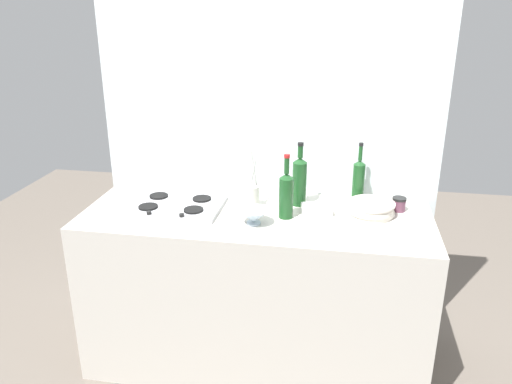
{
  "coord_description": "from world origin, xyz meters",
  "views": [
    {
      "loc": [
        0.42,
        -2.38,
        1.94
      ],
      "look_at": [
        0.0,
        0.0,
        1.02
      ],
      "focal_mm": 35.65,
      "sensor_mm": 36.0,
      "label": 1
    }
  ],
  "objects_px": {
    "wine_bottle_leftmost": "(286,194)",
    "utensil_crock": "(251,195)",
    "mixing_bowl": "(254,216)",
    "condiment_jar_front": "(399,204)",
    "plate_stack": "(371,209)",
    "butter_dish": "(317,209)",
    "wine_bottle_mid_left": "(299,180)",
    "stovetop_hob": "(176,205)",
    "wine_bottle_mid_right": "(358,180)"
  },
  "relations": [
    {
      "from": "stovetop_hob",
      "to": "wine_bottle_leftmost",
      "type": "xyz_separation_m",
      "value": [
        0.59,
        -0.02,
        0.11
      ]
    },
    {
      "from": "wine_bottle_mid_right",
      "to": "utensil_crock",
      "type": "distance_m",
      "value": 0.59
    },
    {
      "from": "plate_stack",
      "to": "wine_bottle_mid_right",
      "type": "distance_m",
      "value": 0.21
    },
    {
      "from": "plate_stack",
      "to": "wine_bottle_mid_left",
      "type": "height_order",
      "value": "wine_bottle_mid_left"
    },
    {
      "from": "wine_bottle_leftmost",
      "to": "utensil_crock",
      "type": "bearing_deg",
      "value": 151.13
    },
    {
      "from": "stovetop_hob",
      "to": "wine_bottle_mid_left",
      "type": "height_order",
      "value": "wine_bottle_mid_left"
    },
    {
      "from": "plate_stack",
      "to": "condiment_jar_front",
      "type": "xyz_separation_m",
      "value": [
        0.15,
        0.08,
        0.0
      ]
    },
    {
      "from": "wine_bottle_mid_right",
      "to": "butter_dish",
      "type": "bearing_deg",
      "value": -134.6
    },
    {
      "from": "butter_dish",
      "to": "condiment_jar_front",
      "type": "relative_size",
      "value": 2.12
    },
    {
      "from": "plate_stack",
      "to": "mixing_bowl",
      "type": "xyz_separation_m",
      "value": [
        -0.57,
        -0.21,
        0.01
      ]
    },
    {
      "from": "wine_bottle_leftmost",
      "to": "butter_dish",
      "type": "xyz_separation_m",
      "value": [
        0.15,
        0.07,
        -0.1
      ]
    },
    {
      "from": "wine_bottle_leftmost",
      "to": "stovetop_hob",
      "type": "bearing_deg",
      "value": 177.69
    },
    {
      "from": "utensil_crock",
      "to": "condiment_jar_front",
      "type": "bearing_deg",
      "value": 5.65
    },
    {
      "from": "mixing_bowl",
      "to": "butter_dish",
      "type": "height_order",
      "value": "mixing_bowl"
    },
    {
      "from": "wine_bottle_mid_left",
      "to": "mixing_bowl",
      "type": "xyz_separation_m",
      "value": [
        -0.2,
        -0.29,
        -0.1
      ]
    },
    {
      "from": "wine_bottle_mid_left",
      "to": "butter_dish",
      "type": "distance_m",
      "value": 0.19
    },
    {
      "from": "wine_bottle_leftmost",
      "to": "utensil_crock",
      "type": "distance_m",
      "value": 0.24
    },
    {
      "from": "butter_dish",
      "to": "utensil_crock",
      "type": "bearing_deg",
      "value": 173.03
    },
    {
      "from": "wine_bottle_mid_left",
      "to": "butter_dish",
      "type": "bearing_deg",
      "value": -48.01
    },
    {
      "from": "utensil_crock",
      "to": "condiment_jar_front",
      "type": "height_order",
      "value": "utensil_crock"
    },
    {
      "from": "stovetop_hob",
      "to": "plate_stack",
      "type": "distance_m",
      "value": 1.02
    },
    {
      "from": "utensil_crock",
      "to": "condiment_jar_front",
      "type": "relative_size",
      "value": 4.1
    },
    {
      "from": "wine_bottle_leftmost",
      "to": "condiment_jar_front",
      "type": "distance_m",
      "value": 0.61
    },
    {
      "from": "wine_bottle_leftmost",
      "to": "butter_dish",
      "type": "distance_m",
      "value": 0.2
    },
    {
      "from": "plate_stack",
      "to": "wine_bottle_leftmost",
      "type": "distance_m",
      "value": 0.45
    },
    {
      "from": "wine_bottle_leftmost",
      "to": "wine_bottle_mid_right",
      "type": "height_order",
      "value": "same"
    },
    {
      "from": "stovetop_hob",
      "to": "butter_dish",
      "type": "relative_size",
      "value": 3.17
    },
    {
      "from": "wine_bottle_mid_left",
      "to": "utensil_crock",
      "type": "distance_m",
      "value": 0.27
    },
    {
      "from": "wine_bottle_mid_left",
      "to": "plate_stack",
      "type": "bearing_deg",
      "value": -11.88
    },
    {
      "from": "wine_bottle_mid_left",
      "to": "utensil_crock",
      "type": "xyz_separation_m",
      "value": [
        -0.25,
        -0.07,
        -0.08
      ]
    },
    {
      "from": "utensil_crock",
      "to": "mixing_bowl",
      "type": "bearing_deg",
      "value": -76.01
    },
    {
      "from": "stovetop_hob",
      "to": "plate_stack",
      "type": "relative_size",
      "value": 2.01
    },
    {
      "from": "utensil_crock",
      "to": "stovetop_hob",
      "type": "bearing_deg",
      "value": -167.43
    },
    {
      "from": "plate_stack",
      "to": "utensil_crock",
      "type": "height_order",
      "value": "utensil_crock"
    },
    {
      "from": "stovetop_hob",
      "to": "wine_bottle_leftmost",
      "type": "distance_m",
      "value": 0.6
    },
    {
      "from": "butter_dish",
      "to": "wine_bottle_mid_right",
      "type": "bearing_deg",
      "value": 45.4
    },
    {
      "from": "butter_dish",
      "to": "condiment_jar_front",
      "type": "height_order",
      "value": "condiment_jar_front"
    },
    {
      "from": "wine_bottle_mid_right",
      "to": "wine_bottle_leftmost",
      "type": "bearing_deg",
      "value": -142.33
    },
    {
      "from": "plate_stack",
      "to": "condiment_jar_front",
      "type": "relative_size",
      "value": 3.34
    },
    {
      "from": "wine_bottle_mid_right",
      "to": "mixing_bowl",
      "type": "relative_size",
      "value": 2.15
    },
    {
      "from": "mixing_bowl",
      "to": "condiment_jar_front",
      "type": "bearing_deg",
      "value": 22.5
    },
    {
      "from": "butter_dish",
      "to": "utensil_crock",
      "type": "distance_m",
      "value": 0.36
    },
    {
      "from": "stovetop_hob",
      "to": "condiment_jar_front",
      "type": "distance_m",
      "value": 1.18
    },
    {
      "from": "butter_dish",
      "to": "mixing_bowl",
      "type": "bearing_deg",
      "value": -149.19
    },
    {
      "from": "stovetop_hob",
      "to": "wine_bottle_leftmost",
      "type": "height_order",
      "value": "wine_bottle_leftmost"
    },
    {
      "from": "wine_bottle_mid_left",
      "to": "utensil_crock",
      "type": "relative_size",
      "value": 1.16
    },
    {
      "from": "mixing_bowl",
      "to": "plate_stack",
      "type": "bearing_deg",
      "value": 20.5
    },
    {
      "from": "wine_bottle_mid_right",
      "to": "utensil_crock",
      "type": "height_order",
      "value": "wine_bottle_mid_right"
    },
    {
      "from": "butter_dish",
      "to": "stovetop_hob",
      "type": "bearing_deg",
      "value": -176.63
    },
    {
      "from": "wine_bottle_mid_left",
      "to": "mixing_bowl",
      "type": "height_order",
      "value": "wine_bottle_mid_left"
    }
  ]
}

